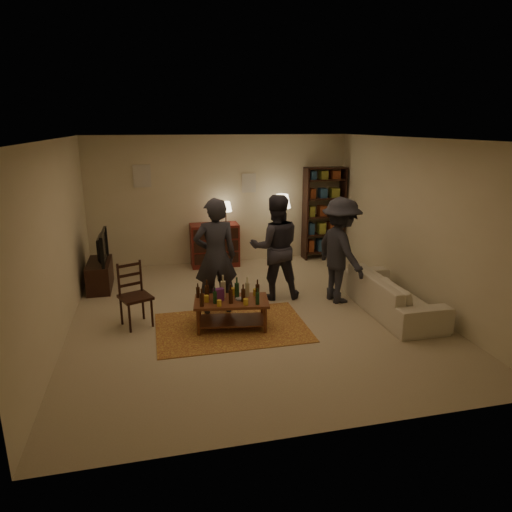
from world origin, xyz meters
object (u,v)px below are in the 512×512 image
object	(u,v)px
dresser	(215,244)
bookshelf	(324,212)
person_left	(215,257)
dining_chair	(134,292)
sofa	(392,293)
person_right	(275,247)
coffee_table	(231,303)
person_by_sofa	(340,251)
floor_lamp	(282,206)
tv_stand	(100,268)

from	to	relation	value
dresser	bookshelf	bearing A→B (deg)	1.57
bookshelf	person_left	bearing A→B (deg)	-137.13
dining_chair	dresser	distance (m)	3.13
dresser	sofa	bearing A→B (deg)	-52.46
person_left	dining_chair	bearing A→B (deg)	6.24
dining_chair	person_left	bearing A→B (deg)	-14.37
person_left	person_right	distance (m)	1.17
person_right	dresser	bearing A→B (deg)	-64.18
sofa	bookshelf	bearing A→B (deg)	-0.82
bookshelf	person_left	distance (m)	3.80
bookshelf	sofa	world-z (taller)	bookshelf
bookshelf	coffee_table	bearing A→B (deg)	-129.68
dresser	coffee_table	bearing A→B (deg)	-94.10
bookshelf	person_by_sofa	xyz separation A→B (m)	(-0.69, -2.55, -0.15)
coffee_table	sofa	bearing A→B (deg)	0.67
dresser	person_right	xyz separation A→B (m)	(0.74, -2.07, 0.42)
dresser	sofa	distance (m)	3.93
dresser	floor_lamp	size ratio (longest dim) A/B	0.90
tv_stand	person_left	world-z (taller)	person_left
tv_stand	person_left	xyz separation A→B (m)	(1.91, -1.60, 0.54)
floor_lamp	tv_stand	bearing A→B (deg)	-169.18
dining_chair	bookshelf	size ratio (longest dim) A/B	0.48
tv_stand	floor_lamp	size ratio (longest dim) A/B	0.70
dining_chair	person_by_sofa	bearing A→B (deg)	-18.91
dining_chair	sofa	bearing A→B (deg)	-28.55
sofa	person_left	distance (m)	2.87
sofa	person_by_sofa	bearing A→B (deg)	45.54
sofa	person_right	bearing A→B (deg)	57.72
floor_lamp	coffee_table	bearing A→B (deg)	-118.98
dining_chair	dresser	world-z (taller)	dresser
person_right	person_left	bearing A→B (deg)	28.30
floor_lamp	person_by_sofa	xyz separation A→B (m)	(0.35, -2.27, -0.38)
floor_lamp	person_right	distance (m)	2.00
person_right	person_by_sofa	distance (m)	1.09
coffee_table	dining_chair	size ratio (longest dim) A/B	1.18
sofa	person_left	xyz separation A→B (m)	(-2.74, 0.60, 0.62)
coffee_table	person_right	xyz separation A→B (m)	(0.97, 1.07, 0.50)
sofa	coffee_table	bearing A→B (deg)	90.67
dresser	tv_stand	bearing A→B (deg)	-157.93
tv_stand	person_by_sofa	size ratio (longest dim) A/B	0.60
dresser	dining_chair	bearing A→B (deg)	-120.68
dining_chair	tv_stand	distance (m)	1.90
tv_stand	sofa	xyz separation A→B (m)	(4.64, -2.20, -0.08)
coffee_table	tv_stand	xyz separation A→B (m)	(-2.03, 2.23, -0.01)
person_right	person_by_sofa	world-z (taller)	person_right
sofa	person_right	size ratio (longest dim) A/B	1.16
tv_stand	floor_lamp	bearing A→B (deg)	10.82
tv_stand	floor_lamp	xyz separation A→B (m)	(3.65, 0.70, 0.88)
tv_stand	floor_lamp	distance (m)	3.82
dining_chair	sofa	xyz separation A→B (m)	(3.99, -0.42, -0.21)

